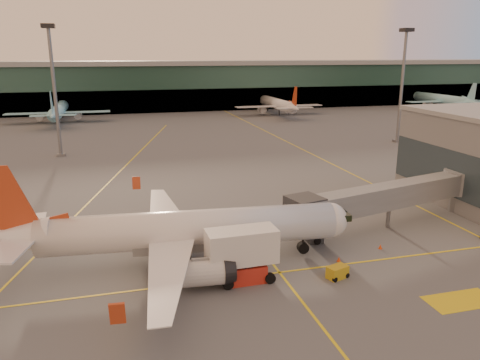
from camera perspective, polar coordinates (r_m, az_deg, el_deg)
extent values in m
plane|color=#4C4F54|center=(39.95, 0.35, -15.11)|extent=(600.00, 600.00, 0.00)
cube|color=yellow|center=(44.20, -1.42, -11.94)|extent=(80.00, 0.25, 0.01)
cube|color=yellow|center=(80.79, -15.23, 0.19)|extent=(31.30, 115.98, 0.01)
cube|color=yellow|center=(112.27, 5.55, 4.76)|extent=(0.25, 160.00, 0.01)
cube|color=yellow|center=(35.30, 12.47, -20.02)|extent=(0.25, 30.00, 0.01)
cube|color=yellow|center=(44.77, 25.34, -13.15)|extent=(6.00, 3.00, 0.01)
cube|color=#19382D|center=(175.90, -12.37, 10.87)|extent=(400.00, 18.00, 16.00)
cube|color=gray|center=(175.51, -12.54, 13.73)|extent=(400.00, 20.00, 1.60)
cube|color=black|center=(167.77, -12.13, 9.32)|extent=(400.00, 1.00, 8.00)
cube|color=#2D3D47|center=(68.16, 23.71, 1.03)|extent=(0.30, 21.60, 6.00)
cylinder|color=slate|center=(100.10, -21.64, 9.74)|extent=(0.70, 0.70, 25.00)
cube|color=black|center=(99.94, -22.37, 16.99)|extent=(2.40, 2.40, 0.80)
cube|color=slate|center=(101.77, -20.97, 2.88)|extent=(1.60, 1.60, 0.50)
cylinder|color=slate|center=(115.15, 19.10, 10.55)|extent=(0.70, 0.70, 25.00)
cube|color=black|center=(115.01, 19.67, 16.85)|extent=(2.40, 2.40, 0.80)
cube|color=slate|center=(116.61, 18.59, 4.55)|extent=(1.60, 1.60, 0.50)
cylinder|color=white|center=(45.99, -6.03, -5.93)|extent=(28.70, 6.25, 3.66)
sphere|color=white|center=(48.92, 10.90, -4.81)|extent=(3.58, 3.58, 3.58)
cube|color=black|center=(49.14, 12.07, -4.22)|extent=(1.86, 2.52, 0.64)
cone|color=white|center=(47.73, -25.67, -6.26)|extent=(6.55, 4.03, 3.47)
cube|color=white|center=(44.80, -26.29, -7.58)|extent=(4.23, 6.43, 0.18)
cylinder|color=silver|center=(41.77, -4.43, -11.17)|extent=(4.02, 2.72, 2.38)
cylinder|color=black|center=(44.86, -8.41, -10.52)|extent=(1.76, 1.43, 1.65)
cylinder|color=black|center=(44.64, -8.44, -9.94)|extent=(0.33, 0.33, 1.01)
cube|color=white|center=(50.43, -24.39, -4.89)|extent=(3.23, 6.04, 0.18)
cylinder|color=silver|center=(51.93, -5.65, -5.77)|extent=(4.02, 2.72, 2.38)
cylinder|color=black|center=(49.19, -8.59, -8.14)|extent=(1.76, 1.43, 1.65)
cylinder|color=black|center=(48.99, -8.61, -7.60)|extent=(0.33, 0.33, 1.01)
cube|color=slate|center=(46.39, -7.29, -7.36)|extent=(9.26, 3.74, 1.46)
cylinder|color=black|center=(49.08, 7.67, -8.16)|extent=(1.21, 0.83, 1.15)
cube|color=slate|center=(57.90, 17.82, -1.82)|extent=(25.35, 8.59, 2.70)
cube|color=#2D3035|center=(50.40, 7.89, -3.71)|extent=(4.11, 4.11, 3.00)
cube|color=#2D3035|center=(52.69, 8.91, -6.10)|extent=(1.60, 2.40, 2.40)
cylinder|color=black|center=(52.06, 9.37, -7.33)|extent=(0.80, 0.40, 0.80)
cylinder|color=black|center=(53.91, 8.40, -6.49)|extent=(0.80, 0.40, 0.80)
cylinder|color=slate|center=(58.69, 17.62, -4.27)|extent=(0.50, 0.50, 2.66)
cylinder|color=slate|center=(67.52, 25.29, -0.19)|extent=(4.40, 4.40, 3.00)
cylinder|color=slate|center=(68.20, 25.05, -2.32)|extent=(2.40, 2.40, 2.66)
cube|color=#AF2419|center=(43.68, 0.61, -11.09)|extent=(3.57, 2.72, 1.65)
cube|color=silver|center=(42.51, 0.20, -8.02)|extent=(6.43, 2.89, 3.08)
cylinder|color=black|center=(42.21, -1.48, -12.58)|extent=(1.00, 0.41, 0.99)
cylinder|color=black|center=(43.28, 3.70, -11.87)|extent=(1.00, 0.41, 0.99)
cube|color=#B99917|center=(45.03, 11.78, -10.93)|extent=(2.20, 1.71, 1.16)
cylinder|color=black|center=(44.38, 11.50, -11.81)|extent=(0.53, 0.38, 0.48)
cylinder|color=black|center=(45.40, 12.90, -11.25)|extent=(0.53, 0.38, 0.48)
cone|color=#DF400B|center=(52.52, 16.74, -7.78)|extent=(0.39, 0.39, 0.49)
cube|color=#DF400B|center=(52.61, 16.72, -8.01)|extent=(0.33, 0.33, 0.03)
cone|color=#DF400B|center=(62.94, -9.38, -3.41)|extent=(0.48, 0.48, 0.61)
cube|color=#DF400B|center=(63.03, -9.36, -3.67)|extent=(0.42, 0.42, 0.03)
cone|color=#DF400B|center=(48.45, 11.97, -9.42)|extent=(0.40, 0.40, 0.51)
cube|color=#DF400B|center=(48.55, 11.95, -9.68)|extent=(0.35, 0.35, 0.03)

